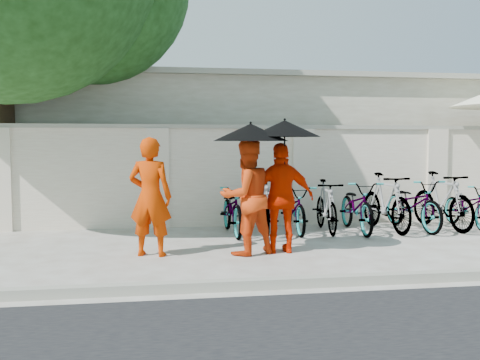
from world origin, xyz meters
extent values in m
plane|color=beige|center=(0.00, 0.00, 0.00)|extent=(80.00, 80.00, 0.00)
cube|color=gray|center=(0.00, -1.70, 0.06)|extent=(40.00, 0.16, 0.12)
cube|color=#EEE3CD|center=(1.00, 3.20, 1.00)|extent=(20.00, 0.30, 2.00)
cube|color=beige|center=(2.00, 7.00, 1.60)|extent=(14.00, 6.00, 3.20)
imported|color=#C33000|center=(-1.12, 0.37, 0.90)|extent=(0.75, 0.60, 1.80)
imported|color=red|center=(0.33, 0.26, 0.89)|extent=(1.05, 0.95, 1.78)
cylinder|color=black|center=(0.38, 0.18, 1.44)|extent=(0.02, 0.02, 0.86)
cone|color=black|center=(0.38, 0.18, 1.87)|extent=(1.14, 1.14, 0.26)
imported|color=red|center=(0.89, 0.29, 0.86)|extent=(1.01, 0.42, 1.71)
cylinder|color=black|center=(0.91, 0.21, 1.45)|extent=(0.02, 0.02, 0.96)
cone|color=black|center=(0.91, 0.21, 1.93)|extent=(1.10, 1.10, 0.25)
imported|color=gray|center=(0.38, 2.05, 0.47)|extent=(0.67, 1.80, 0.94)
imported|color=gray|center=(0.98, 1.98, 0.56)|extent=(0.78, 1.92, 1.12)
imported|color=gray|center=(1.57, 2.10, 0.46)|extent=(0.66, 1.75, 0.91)
imported|color=gray|center=(2.17, 2.00, 0.50)|extent=(0.63, 1.71, 1.01)
imported|color=gray|center=(2.77, 1.95, 0.50)|extent=(0.78, 1.92, 0.99)
imported|color=gray|center=(3.37, 1.98, 0.56)|extent=(0.67, 1.91, 1.13)
imported|color=gray|center=(3.97, 2.04, 0.50)|extent=(0.87, 1.97, 1.00)
imported|color=gray|center=(4.56, 2.02, 0.57)|extent=(0.77, 1.94, 1.14)
imported|color=gray|center=(5.16, 2.07, 0.44)|extent=(0.61, 1.70, 0.89)
camera|label=1|loc=(-1.04, -7.75, 1.71)|focal=40.00mm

